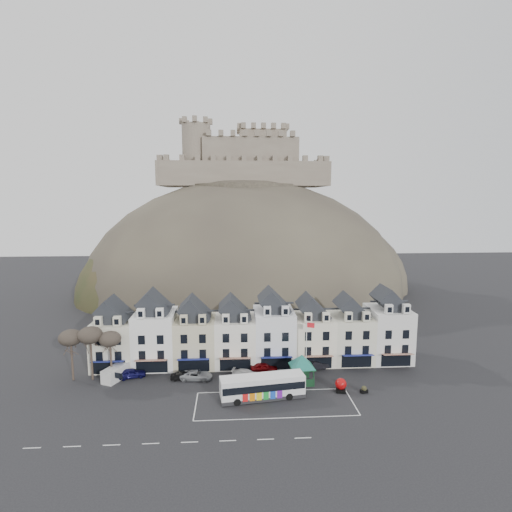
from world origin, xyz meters
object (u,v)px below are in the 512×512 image
at_px(white_van, 116,373).
at_px(flagpole, 307,344).
at_px(car_charcoal, 315,365).
at_px(car_navy, 131,373).
at_px(car_maroon, 264,367).
at_px(red_buoy, 341,385).
at_px(bus, 262,386).
at_px(car_black, 183,376).
at_px(bus_shelter, 302,361).
at_px(car_white, 246,374).
at_px(car_silver, 196,375).

bearing_deg(white_van, flagpole, 23.35).
bearing_deg(car_charcoal, car_navy, 74.50).
bearing_deg(car_maroon, red_buoy, -122.68).
height_order(car_maroon, car_charcoal, car_maroon).
distance_m(bus, car_maroon, 8.84).
distance_m(car_navy, car_black, 8.37).
height_order(bus_shelter, car_charcoal, bus_shelter).
bearing_deg(car_black, flagpole, -88.78).
bearing_deg(car_navy, bus_shelter, -112.70).
bearing_deg(car_black, car_maroon, -80.82).
distance_m(red_buoy, car_white, 14.84).
bearing_deg(red_buoy, bus_shelter, 148.60).
relative_size(car_black, car_charcoal, 0.82).
distance_m(white_van, car_silver, 12.77).
height_order(flagpole, white_van, flagpole).
height_order(car_navy, car_silver, car_navy).
xyz_separation_m(car_maroon, car_charcoal, (8.69, 0.42, -0.01)).
xyz_separation_m(car_white, car_charcoal, (11.67, 2.50, 0.08)).
distance_m(car_silver, car_maroon, 11.10).
height_order(bus_shelter, red_buoy, bus_shelter).
bearing_deg(car_white, car_maroon, -38.56).
bearing_deg(red_buoy, car_maroon, 145.31).
distance_m(red_buoy, car_black, 24.47).
xyz_separation_m(bus, white_van, (-22.73, 7.45, -0.83)).
height_order(red_buoy, flagpole, flagpole).
xyz_separation_m(bus, car_navy, (-20.38, 7.90, -1.13)).
distance_m(bus_shelter, car_navy, 27.21).
height_order(flagpole, car_silver, flagpole).
relative_size(flagpole, car_charcoal, 2.00).
relative_size(flagpole, car_navy, 2.07).
xyz_separation_m(bus, bus_shelter, (6.47, 4.45, 1.67)).
distance_m(car_black, car_charcoal, 21.87).
bearing_deg(car_white, white_van, 104.30).
height_order(white_van, car_maroon, white_van).
bearing_deg(red_buoy, car_white, 158.56).
relative_size(bus, car_silver, 2.48).
xyz_separation_m(white_van, car_silver, (12.74, -0.81, -0.35)).
bearing_deg(car_navy, car_black, -114.01).
distance_m(flagpole, white_van, 30.73).
bearing_deg(car_charcoal, car_white, 84.22).
xyz_separation_m(bus_shelter, car_black, (-18.57, 2.19, -2.93)).
bearing_deg(car_charcoal, bus, 115.68).
bearing_deg(flagpole, car_maroon, 165.97).
height_order(flagpole, car_maroon, flagpole).
bearing_deg(car_maroon, car_charcoal, -85.20).
bearing_deg(white_van, car_charcoal, 27.14).
distance_m(car_white, car_charcoal, 11.93).
relative_size(bus_shelter, car_black, 1.91).
bearing_deg(car_navy, car_charcoal, -103.01).
relative_size(bus_shelter, white_van, 1.44).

